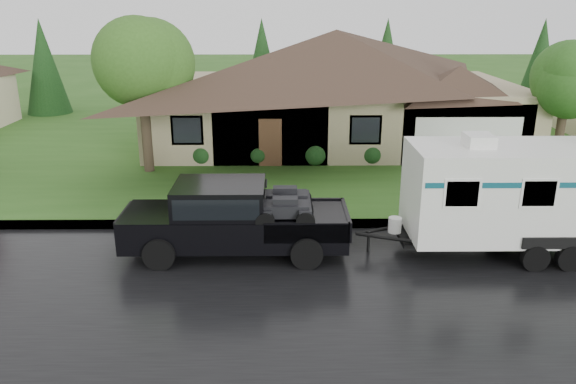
{
  "coord_description": "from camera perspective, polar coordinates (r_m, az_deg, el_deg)",
  "views": [
    {
      "loc": [
        -0.72,
        -14.89,
        6.9
      ],
      "look_at": [
        -0.54,
        2.0,
        1.26
      ],
      "focal_mm": 35.0,
      "sensor_mm": 36.0,
      "label": 1
    }
  ],
  "objects": [
    {
      "name": "lawn",
      "position": [
        30.67,
        0.76,
        5.6
      ],
      "size": [
        140.0,
        26.0,
        0.15
      ],
      "primitive_type": "cube",
      "color": "#2C581B",
      "rests_on": "ground"
    },
    {
      "name": "tree_left_green",
      "position": [
        24.0,
        -14.69,
        12.14
      ],
      "size": [
        3.79,
        3.79,
        6.27
      ],
      "color": "#382B1E",
      "rests_on": "lawn"
    },
    {
      "name": "house_main",
      "position": [
        29.07,
        5.47,
        11.85
      ],
      "size": [
        19.44,
        10.8,
        6.9
      ],
      "color": "tan",
      "rests_on": "lawn"
    },
    {
      "name": "ground",
      "position": [
        16.43,
        1.97,
        -6.38
      ],
      "size": [
        140.0,
        140.0,
        0.0
      ],
      "primitive_type": "plane",
      "color": "#2C581B",
      "rests_on": "ground"
    },
    {
      "name": "travel_trailer",
      "position": [
        17.5,
        24.23,
        0.09
      ],
      "size": [
        7.85,
        2.76,
        3.52
      ],
      "color": "white",
      "rests_on": "ground"
    },
    {
      "name": "shrub_row",
      "position": [
        25.13,
        5.64,
        3.97
      ],
      "size": [
        13.6,
        1.0,
        1.0
      ],
      "color": "#143814",
      "rests_on": "lawn"
    },
    {
      "name": "curb",
      "position": [
        18.46,
        1.67,
        -3.24
      ],
      "size": [
        140.0,
        0.5,
        0.15
      ],
      "primitive_type": "cube",
      "color": "gray",
      "rests_on": "ground"
    },
    {
      "name": "pickup_truck",
      "position": [
        16.2,
        -5.79,
        -2.47
      ],
      "size": [
        6.37,
        2.42,
        2.12
      ],
      "color": "black",
      "rests_on": "ground"
    },
    {
      "name": "tree_right_green",
      "position": [
        27.02,
        26.58,
        10.18
      ],
      "size": [
        3.27,
        3.27,
        5.41
      ],
      "color": "#382B1E",
      "rests_on": "lawn"
    },
    {
      "name": "road",
      "position": [
        14.63,
        2.32,
        -9.66
      ],
      "size": [
        140.0,
        8.0,
        0.01
      ],
      "primitive_type": "cube",
      "color": "black",
      "rests_on": "ground"
    }
  ]
}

